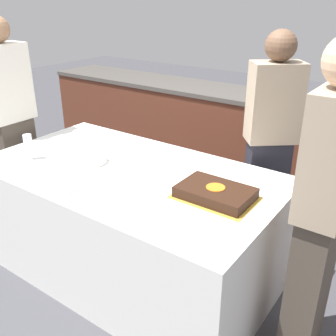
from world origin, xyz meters
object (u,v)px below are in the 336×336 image
object	(u,v)px
person_seated_right	(323,209)
person_cutting_cake	(270,145)
cake	(215,193)
wine_glass	(28,143)
person_seated_left	(12,122)
plate_stack	(89,159)

from	to	relation	value
person_seated_right	person_cutting_cake	bearing A→B (deg)	-143.50
cake	wine_glass	xyz separation A→B (m)	(-1.27, -0.24, 0.08)
wine_glass	person_seated_right	world-z (taller)	person_seated_right
wine_glass	person_seated_left	size ratio (longest dim) A/B	0.11
cake	plate_stack	bearing A→B (deg)	-176.76
person_cutting_cake	person_seated_right	bearing A→B (deg)	87.04
wine_glass	person_seated_right	distance (m)	1.84
cake	plate_stack	xyz separation A→B (m)	(-0.91, -0.05, -0.01)
cake	wine_glass	size ratio (longest dim) A/B	2.53
person_cutting_cake	plate_stack	bearing A→B (deg)	1.73
cake	plate_stack	world-z (taller)	cake
cake	plate_stack	distance (m)	0.91
person_cutting_cake	person_seated_left	xyz separation A→B (m)	(-1.80, -0.75, 0.03)
wine_glass	person_seated_right	bearing A→B (deg)	7.38
plate_stack	person_cutting_cake	distance (m)	1.21
cake	person_cutting_cake	world-z (taller)	person_cutting_cake
plate_stack	person_seated_right	world-z (taller)	person_seated_right
plate_stack	person_seated_right	size ratio (longest dim) A/B	0.14
person_seated_left	cake	bearing A→B (deg)	-89.78
plate_stack	wine_glass	size ratio (longest dim) A/B	1.32
cake	person_seated_right	size ratio (longest dim) A/B	0.27
person_seated_left	person_seated_right	distance (m)	2.35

